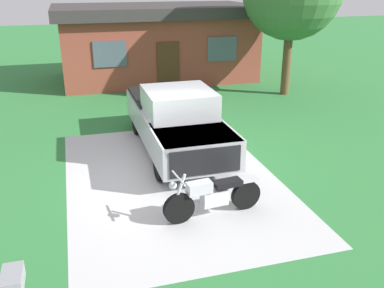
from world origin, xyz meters
TOP-DOWN VIEW (x-y plane):
  - ground_plane at (0.00, 0.00)m, footprint 80.00×80.00m
  - driveway_pad at (0.00, 0.00)m, footprint 5.13×7.68m
  - motorcycle at (0.42, -1.96)m, footprint 2.21×0.70m
  - pickup_truck at (0.57, 1.91)m, footprint 2.02×5.64m
  - neighbor_house at (2.00, 11.49)m, footprint 9.60×5.60m

SIDE VIEW (x-z plane):
  - ground_plane at x=0.00m, z-range 0.00..0.00m
  - driveway_pad at x=0.00m, z-range 0.00..0.01m
  - motorcycle at x=0.42m, z-range -0.07..1.02m
  - pickup_truck at x=0.57m, z-range 0.00..1.90m
  - neighbor_house at x=2.00m, z-range 0.04..3.54m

